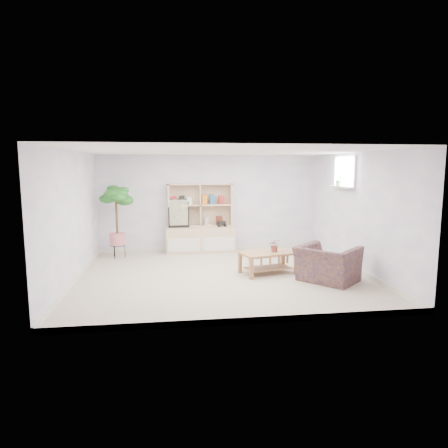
{
  "coord_description": "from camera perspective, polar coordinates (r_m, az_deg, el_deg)",
  "views": [
    {
      "loc": [
        -1.0,
        -7.54,
        2.1
      ],
      "look_at": [
        0.09,
        0.38,
        0.96
      ],
      "focal_mm": 32.0,
      "sensor_mm": 36.0,
      "label": 1
    }
  ],
  "objects": [
    {
      "name": "floor_tree",
      "position": [
        9.56,
        -15.06,
        0.29
      ],
      "size": [
        0.73,
        0.73,
        1.69
      ],
      "primitive_type": null,
      "rotation": [
        0.0,
        0.0,
        0.18
      ],
      "color": "#245F24",
      "rests_on": "floor"
    },
    {
      "name": "sill_plant",
      "position": [
        9.08,
        16.1,
        6.1
      ],
      "size": [
        0.16,
        0.13,
        0.26
      ],
      "primitive_type": "imported",
      "rotation": [
        0.0,
        0.0,
        0.11
      ],
      "color": "#245F24",
      "rests_on": "window_sill"
    },
    {
      "name": "window",
      "position": [
        8.96,
        16.91,
        7.12
      ],
      "size": [
        0.1,
        0.98,
        0.68
      ],
      "primitive_type": null,
      "color": "silver",
      "rests_on": "walls"
    },
    {
      "name": "toy_truck",
      "position": [
        9.9,
        -0.36,
        0.07
      ],
      "size": [
        0.31,
        0.24,
        0.15
      ],
      "primitive_type": null,
      "rotation": [
        0.0,
        0.0,
        0.16
      ],
      "color": "black",
      "rests_on": "storage_unit"
    },
    {
      "name": "window_sill",
      "position": [
        8.94,
        16.48,
        5.09
      ],
      "size": [
        0.14,
        1.0,
        0.04
      ],
      "primitive_type": "cube",
      "color": "silver",
      "rests_on": "walls"
    },
    {
      "name": "coffee_table",
      "position": [
        8.02,
        6.29,
        -5.53
      ],
      "size": [
        1.17,
        0.83,
        0.43
      ],
      "primitive_type": null,
      "rotation": [
        0.0,
        0.0,
        0.26
      ],
      "color": "#A26E37",
      "rests_on": "floor"
    },
    {
      "name": "storage_unit",
      "position": [
        9.89,
        -3.38,
        0.85
      ],
      "size": [
        1.7,
        0.57,
        1.7
      ],
      "primitive_type": null,
      "color": "tan",
      "rests_on": "floor"
    },
    {
      "name": "floor",
      "position": [
        7.89,
        -0.28,
        -7.32
      ],
      "size": [
        5.5,
        5.0,
        0.01
      ],
      "primitive_type": "cube",
      "color": "#BBAD96",
      "rests_on": "ground"
    },
    {
      "name": "walls",
      "position": [
        7.66,
        -0.28,
        1.37
      ],
      "size": [
        5.51,
        5.01,
        2.4
      ],
      "color": "silver",
      "rests_on": "floor"
    },
    {
      "name": "ceiling",
      "position": [
        7.62,
        -0.29,
        10.37
      ],
      "size": [
        5.5,
        5.0,
        0.01
      ],
      "primitive_type": "cube",
      "color": "white",
      "rests_on": "walls"
    },
    {
      "name": "poster",
      "position": [
        9.79,
        -6.5,
        1.54
      ],
      "size": [
        0.51,
        0.15,
        0.7
      ],
      "primitive_type": null,
      "rotation": [
        0.0,
        0.0,
        0.06
      ],
      "color": "yellow",
      "rests_on": "storage_unit"
    },
    {
      "name": "baseboard",
      "position": [
        7.88,
        -0.28,
        -6.96
      ],
      "size": [
        5.5,
        5.0,
        0.1
      ],
      "primitive_type": null,
      "color": "silver",
      "rests_on": "floor"
    },
    {
      "name": "armchair",
      "position": [
        7.63,
        14.56,
        -5.2
      ],
      "size": [
        1.34,
        1.36,
        0.76
      ],
      "primitive_type": "imported",
      "rotation": [
        0.0,
        0.0,
        2.29
      ],
      "color": "#12133E",
      "rests_on": "floor"
    },
    {
      "name": "table_plant",
      "position": [
        8.0,
        7.26,
        -3.05
      ],
      "size": [
        0.26,
        0.23,
        0.25
      ],
      "primitive_type": "imported",
      "rotation": [
        0.0,
        0.0,
        -0.16
      ],
      "color": "#276A24",
      "rests_on": "coffee_table"
    }
  ]
}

